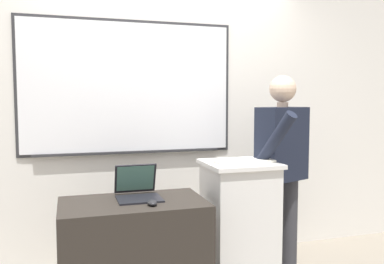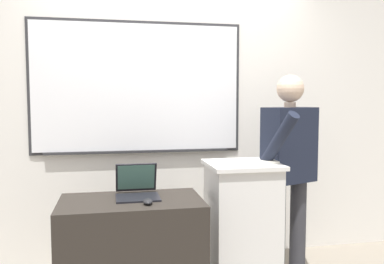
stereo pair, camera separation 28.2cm
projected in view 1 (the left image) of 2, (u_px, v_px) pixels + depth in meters
name	position (u px, v px, depth m)	size (l,w,h in m)	color
back_wall	(158.00, 94.00, 3.62)	(6.40, 0.17, 2.99)	silver
lectern_podium	(239.00, 225.00, 3.08)	(0.52, 0.50, 0.98)	silver
side_desk	(134.00, 259.00, 2.68)	(0.94, 0.56, 0.78)	#28231E
person_presenter	(282.00, 161.00, 3.29)	(0.59, 0.64, 1.64)	#333338
laptop	(137.00, 188.00, 2.77)	(0.29, 0.33, 0.22)	black
wireless_keyboard	(245.00, 162.00, 2.98)	(0.45, 0.12, 0.02)	beige
computer_mouse_by_laptop	(152.00, 203.00, 2.55)	(0.06, 0.10, 0.03)	black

